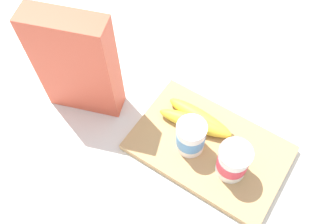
{
  "coord_description": "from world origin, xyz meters",
  "views": [
    {
      "loc": [
        -0.12,
        0.36,
        0.78
      ],
      "look_at": [
        0.12,
        0.0,
        0.07
      ],
      "focal_mm": 38.82,
      "sensor_mm": 36.0,
      "label": 1
    }
  ],
  "objects": [
    {
      "name": "yogurt_cup_front",
      "position": [
        -0.07,
        0.03,
        0.07
      ],
      "size": [
        0.07,
        0.07,
        0.09
      ],
      "color": "white",
      "rests_on": "cutting_board"
    },
    {
      "name": "yogurt_cup_back",
      "position": [
        0.04,
        0.02,
        0.06
      ],
      "size": [
        0.07,
        0.07,
        0.09
      ],
      "color": "white",
      "rests_on": "cutting_board"
    },
    {
      "name": "banana_bunch",
      "position": [
        0.05,
        -0.04,
        0.04
      ],
      "size": [
        0.19,
        0.08,
        0.04
      ],
      "color": "yellow",
      "rests_on": "cutting_board"
    },
    {
      "name": "ground_plane",
      "position": [
        0.0,
        0.0,
        0.0
      ],
      "size": [
        2.4,
        2.4,
        0.0
      ],
      "primitive_type": "plane",
      "color": "silver"
    },
    {
      "name": "cereal_box",
      "position": [
        0.33,
        0.05,
        0.14
      ],
      "size": [
        0.19,
        0.12,
        0.29
      ],
      "primitive_type": "cube",
      "rotation": [
        0.0,
        0.0,
        0.34
      ],
      "color": "#D85138",
      "rests_on": "ground_plane"
    },
    {
      "name": "cutting_board",
      "position": [
        0.0,
        0.0,
        0.01
      ],
      "size": [
        0.36,
        0.23,
        0.02
      ],
      "primitive_type": "cube",
      "color": "tan",
      "rests_on": "ground_plane"
    }
  ]
}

